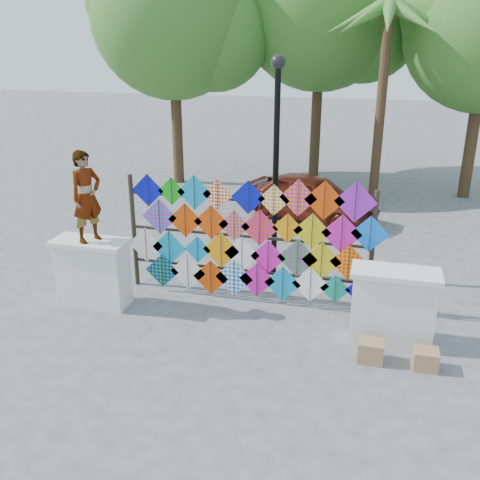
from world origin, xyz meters
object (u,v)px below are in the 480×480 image
Objects in this scene: vendor_woman at (87,197)px; lamppost at (276,149)px; kite_rack at (251,241)px; sedan at (311,197)px.

lamppost is at bearing -28.71° from vendor_woman.
lamppost is (2.97, 2.20, 0.59)m from vendor_woman.
kite_rack is at bearing -98.36° from lamppost.
kite_rack is 3.01× the size of vendor_woman.
vendor_woman is 7.10m from sedan.
vendor_woman is 0.44× the size of sedan.
sedan is at bearing 85.11° from kite_rack.
kite_rack is 1.11× the size of lamppost.
lamppost is (-0.26, -3.95, 2.05)m from sedan.
kite_rack is 3.06m from vendor_woman.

